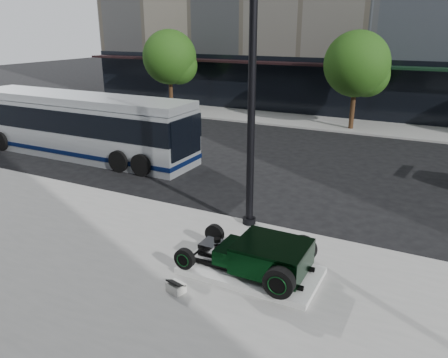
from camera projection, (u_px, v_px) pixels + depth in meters
The scene contains 8 objects.
ground at pixel (248, 198), 16.07m from camera, with size 120.00×120.00×0.00m, color black.
sidewalk_far at pixel (338, 125), 27.81m from camera, with size 70.00×4.00×0.12m, color gray.
street_trees at pixel (359, 67), 25.31m from camera, with size 29.80×3.80×5.70m.
display_plinth at pixel (251, 270), 10.94m from camera, with size 3.40×1.80×0.15m, color silver.
hot_rod at pixel (264, 256), 10.63m from camera, with size 3.22×2.00×0.81m.
info_plaque at pixel (176, 287), 10.15m from camera, with size 0.46×0.38×0.31m.
lamppost at pixel (251, 114), 12.58m from camera, with size 0.41×0.41×7.53m.
transit_bus at pixel (80, 125), 21.04m from camera, with size 12.12×2.88×2.92m.
Camera 1 is at (6.04, -13.69, 5.98)m, focal length 35.00 mm.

